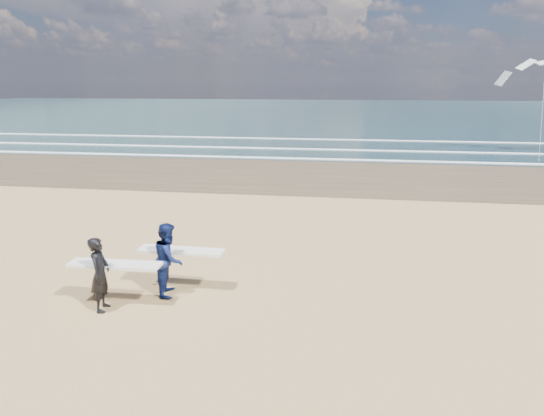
# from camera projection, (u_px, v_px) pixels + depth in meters

# --- Properties ---
(ocean) EXTENTS (220.00, 100.00, 0.02)m
(ocean) POSITION_uv_depth(u_px,v_px,m) (445.00, 113.00, 77.13)
(ocean) COLOR #1A3239
(ocean) RESTS_ON ground
(surfer_near) EXTENTS (2.21, 0.99, 1.78)m
(surfer_near) POSITION_uv_depth(u_px,v_px,m) (102.00, 273.00, 11.21)
(surfer_near) COLOR black
(surfer_near) RESTS_ON ground
(surfer_far) EXTENTS (2.21, 1.14, 1.85)m
(surfer_far) POSITION_uv_depth(u_px,v_px,m) (170.00, 258.00, 12.06)
(surfer_far) COLOR #0C1847
(surfer_far) RESTS_ON ground
(kite_1) EXTENTS (5.82, 4.74, 7.57)m
(kite_1) POSITION_uv_depth(u_px,v_px,m) (543.00, 94.00, 33.61)
(kite_1) COLOR slate
(kite_1) RESTS_ON ground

